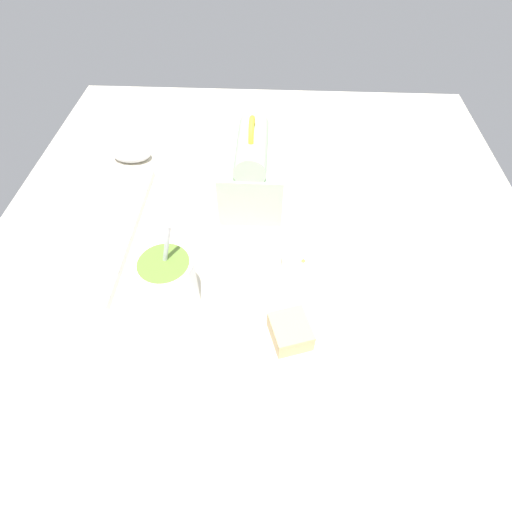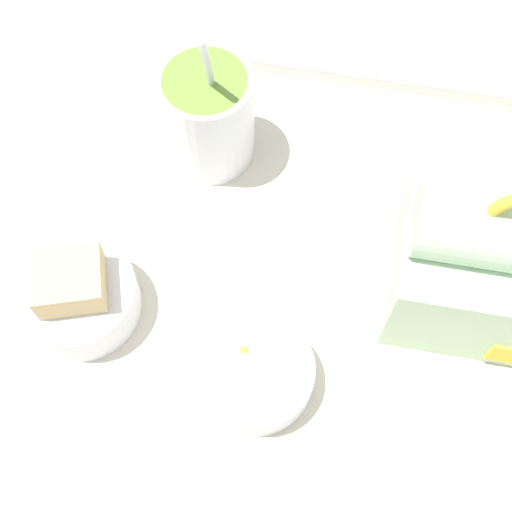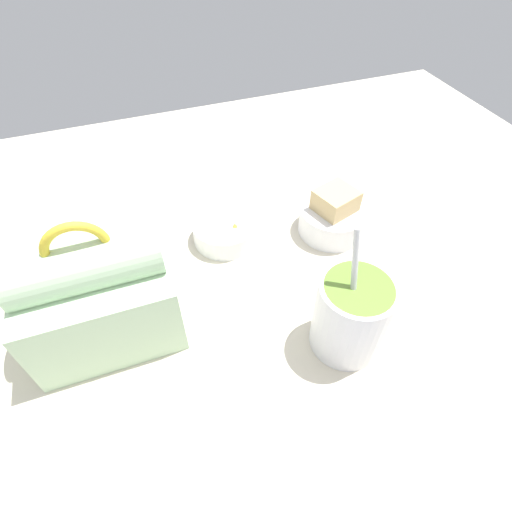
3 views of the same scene
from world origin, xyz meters
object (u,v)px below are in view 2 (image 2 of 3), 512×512
Objects in this scene: keyboard at (383,33)px; lunch_bag at (499,266)px; soup_cup at (208,115)px; bento_bowl_snacks at (256,373)px; bento_bowl_sandwich at (78,295)px.

lunch_bag is (12.11, -30.10, 6.15)cm from keyboard.
lunch_bag is at bearing -68.08° from keyboard.
bento_bowl_snacks is at bearing -69.07° from soup_cup.
bento_bowl_snacks is at bearing -13.06° from bento_bowl_sandwich.
lunch_bag is 1.86× the size of bento_bowl_snacks.
bento_bowl_snacks is (17.16, -3.98, -1.09)cm from bento_bowl_sandwich.
keyboard is 33.02cm from lunch_bag.
soup_cup reaches higher than bento_bowl_sandwich.
lunch_bag reaches higher than bento_bowl_sandwich.
lunch_bag is 37.36cm from bento_bowl_sandwich.
bento_bowl_sandwich is (-36.35, -7.57, -4.17)cm from lunch_bag.
lunch_bag is 1.76× the size of bento_bowl_sandwich.
soup_cup is at bearing 156.91° from lunch_bag.
bento_bowl_snacks is (-19.19, -11.55, -5.26)cm from lunch_bag.
keyboard is 1.94× the size of lunch_bag.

